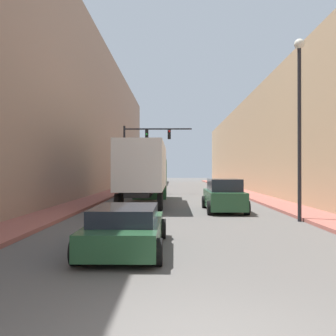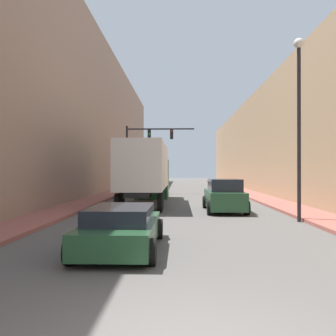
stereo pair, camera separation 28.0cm
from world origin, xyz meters
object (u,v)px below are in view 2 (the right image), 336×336
semi_truck (147,171)px  traffic_signal_gantry (143,147)px  suv_car (224,196)px  street_lamp (299,106)px  sedan_car (122,228)px

semi_truck → traffic_signal_gantry: traffic_signal_gantry is taller
semi_truck → suv_car: (4.52, -4.47, -1.32)m
semi_truck → street_lamp: 11.45m
semi_truck → sedan_car: 14.31m
street_lamp → semi_truck: bearing=130.7°
semi_truck → traffic_signal_gantry: bearing=97.1°
semi_truck → street_lamp: size_ratio=1.59×
traffic_signal_gantry → street_lamp: 20.96m
sedan_car → traffic_signal_gantry: (-1.85, 24.92, 3.83)m
semi_truck → street_lamp: bearing=-49.3°
sedan_car → suv_car: bearing=67.7°
suv_car → traffic_signal_gantry: size_ratio=0.73×
suv_car → traffic_signal_gantry: traffic_signal_gantry is taller
semi_truck → sedan_car: (0.52, -14.22, -1.54)m
street_lamp → sedan_car: bearing=-139.2°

